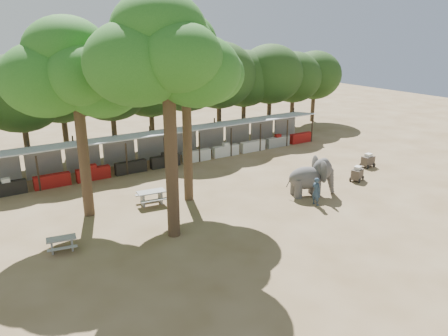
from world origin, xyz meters
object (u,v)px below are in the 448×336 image
cart_back (368,160)px  cart_front (357,174)px  handler (316,191)px  picnic_table_far (151,196)px  yard_tree_left (71,71)px  elephant (312,177)px  picnic_table_near (62,242)px  yard_tree_center (163,54)px  yard_tree_back (182,61)px

cart_back → cart_front: bearing=-155.4°
handler → picnic_table_far: size_ratio=0.94×
yard_tree_left → picnic_table_far: yard_tree_left is taller
elephant → picnic_table_near: (-15.40, 0.96, -0.77)m
elephant → picnic_table_far: size_ratio=1.78×
yard_tree_center → picnic_table_far: size_ratio=6.52×
yard_tree_left → elephant: (13.17, -4.77, -6.98)m
elephant → cart_front: size_ratio=2.59×
yard_tree_back → cart_back: bearing=-6.5°
picnic_table_far → picnic_table_near: bearing=-145.8°
handler → cart_front: bearing=-77.1°
yard_tree_left → cart_front: bearing=-14.0°
yard_tree_left → cart_front: 19.94m
yard_tree_back → cart_front: yard_tree_back is taller
yard_tree_back → elephant: bearing=-27.7°
yard_tree_left → cart_back: 22.57m
yard_tree_left → cart_back: (21.05, -2.72, -7.67)m
picnic_table_far → cart_front: bearing=-8.3°
elephant → picnic_table_near: size_ratio=2.10×
handler → yard_tree_center: bearing=79.0°
yard_tree_left → cart_back: size_ratio=9.67×
yard_tree_center → cart_back: 20.15m
yard_tree_center → cart_back: yard_tree_center is taller
yard_tree_center → yard_tree_back: 5.04m
cart_back → yard_tree_center: bearing=-176.9°
yard_tree_back → picnic_table_far: yard_tree_back is taller
yard_tree_left → picnic_table_near: yard_tree_left is taller
picnic_table_far → cart_back: 17.35m
elephant → picnic_table_far: bearing=177.3°
picnic_table_near → cart_back: cart_back is taller
yard_tree_back → picnic_table_near: bearing=-161.2°
yard_tree_center → handler: bearing=-7.0°
yard_tree_back → cart_front: 14.73m
yard_tree_back → handler: (6.28, -5.15, -7.67)m
elephant → picnic_table_near: elephant is taller
elephant → handler: elephant is taller
picnic_table_far → cart_front: 14.54m
handler → picnic_table_far: 10.08m
elephant → yard_tree_back: bearing=173.2°
yard_tree_back → handler: yard_tree_back is taller
yard_tree_back → picnic_table_near: yard_tree_back is taller
picnic_table_far → cart_back: (17.22, -2.05, -0.02)m
cart_front → handler: bearing=174.9°
yard_tree_center → cart_front: (14.86, 0.53, -8.69)m
picnic_table_far → handler: bearing=-26.0°
yard_tree_left → picnic_table_far: (3.82, -0.67, -7.65)m
elephant → picnic_table_far: (-9.35, 4.09, -0.67)m
yard_tree_left → elephant: 15.65m
yard_tree_center → picnic_table_far: 9.71m
elephant → handler: (-0.89, -1.38, -0.35)m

